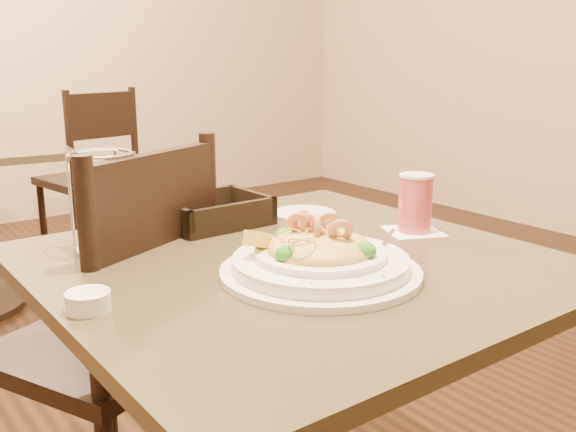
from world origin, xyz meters
TOP-DOWN VIEW (x-y plane):
  - main_table at (0.00, 0.00)m, footprint 0.90×0.90m
  - dining_chair_near at (-0.22, 0.36)m, footprint 0.55×0.55m
  - dining_chair_far at (0.45, 2.31)m, footprint 0.49×0.49m
  - pasta_bowl at (-0.02, -0.10)m, footprint 0.38×0.35m
  - drink_glass at (0.32, -0.01)m, footprint 0.15×0.15m
  - bread_basket at (0.01, 0.31)m, footprint 0.23×0.19m
  - napkin_caddy at (-0.26, 0.27)m, footprint 0.12×0.12m
  - side_plate at (0.22, 0.25)m, footprint 0.19×0.19m
  - butter_ramekin at (-0.40, -0.01)m, footprint 0.08×0.08m

SIDE VIEW (x-z plane):
  - main_table at x=0.00m, z-range 0.13..0.86m
  - dining_chair_near at x=-0.22m, z-range 0.03..0.96m
  - dining_chair_far at x=0.45m, z-range 0.03..0.96m
  - side_plate at x=0.22m, z-range 0.72..0.73m
  - butter_ramekin at x=-0.40m, z-range 0.72..0.75m
  - bread_basket at x=0.01m, z-range 0.71..0.78m
  - pasta_bowl at x=-0.02m, z-range 0.70..0.81m
  - drink_glass at x=0.32m, z-range 0.72..0.85m
  - napkin_caddy at x=-0.26m, z-range 0.71..0.90m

